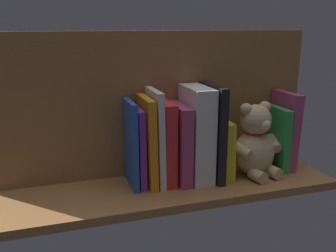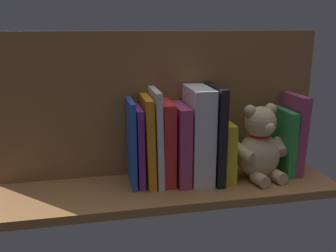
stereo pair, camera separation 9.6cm
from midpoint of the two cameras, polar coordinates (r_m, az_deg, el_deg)
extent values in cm
cube|color=#9E6B3D|center=(102.26, -2.73, -9.40)|extent=(89.84, 24.56, 2.20)
cube|color=olive|center=(104.98, -4.31, 3.26)|extent=(89.84, 1.50, 39.61)
cube|color=#B23F72|center=(114.79, 14.80, -0.61)|extent=(3.45, 12.14, 22.42)
cube|color=green|center=(113.60, 13.56, -1.75)|extent=(2.23, 12.70, 18.33)
ellipsoid|color=#D1B284|center=(108.55, 10.26, -3.96)|extent=(13.77, 12.78, 12.54)
sphere|color=#D1B284|center=(105.86, 10.50, 0.90)|extent=(8.62, 8.62, 8.62)
sphere|color=#D1B284|center=(107.18, 11.93, 2.78)|extent=(3.33, 3.33, 3.33)
sphere|color=#D1B284|center=(103.13, 9.20, 2.43)|extent=(3.33, 3.33, 3.33)
sphere|color=beige|center=(103.33, 11.77, 0.11)|extent=(3.33, 3.33, 3.33)
cylinder|color=#D1B284|center=(110.50, 13.23, -2.59)|extent=(3.84, 6.53, 4.64)
cylinder|color=#D1B284|center=(103.15, 8.30, -3.62)|extent=(5.71, 6.79, 4.64)
cylinder|color=#D1B284|center=(108.16, 13.11, -6.80)|extent=(4.19, 5.26, 3.33)
cylinder|color=#D1B284|center=(104.66, 10.79, -7.43)|extent=(4.19, 5.26, 3.33)
torus|color=red|center=(106.74, 10.42, -0.88)|extent=(6.73, 6.73, 0.98)
cube|color=yellow|center=(105.94, 5.32, -3.27)|extent=(3.39, 13.01, 16.09)
cube|color=black|center=(102.63, 4.00, -0.97)|extent=(2.19, 14.68, 25.85)
cube|color=silver|center=(101.49, 1.61, -1.23)|extent=(5.72, 13.81, 25.51)
cube|color=#B23F72|center=(100.87, -1.05, -2.68)|extent=(3.14, 13.65, 20.97)
cube|color=red|center=(100.40, -3.12, -2.50)|extent=(3.14, 12.35, 21.93)
cube|color=silver|center=(99.04, -4.68, -1.78)|extent=(2.11, 12.85, 25.26)
cube|color=orange|center=(98.80, -5.93, -2.39)|extent=(2.50, 12.95, 23.48)
cube|color=purple|center=(99.53, -7.29, -3.14)|extent=(1.84, 11.40, 20.70)
cube|color=blue|center=(98.67, -8.41, -2.75)|extent=(1.36, 11.96, 22.63)
camera|label=1|loc=(0.05, -92.86, -0.78)|focal=40.48mm
camera|label=2|loc=(0.05, 87.14, 0.78)|focal=40.48mm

